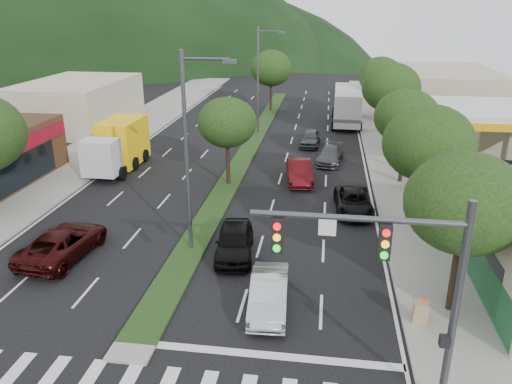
% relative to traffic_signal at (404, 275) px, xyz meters
% --- Properties ---
extents(ground, '(160.00, 160.00, 0.00)m').
position_rel_traffic_signal_xyz_m(ground, '(-9.03, 1.54, -4.65)').
color(ground, black).
rests_on(ground, ground).
extents(sidewalk_right, '(5.00, 90.00, 0.15)m').
position_rel_traffic_signal_xyz_m(sidewalk_right, '(3.47, 26.54, -4.57)').
color(sidewalk_right, gray).
rests_on(sidewalk_right, ground).
extents(sidewalk_left, '(6.00, 90.00, 0.15)m').
position_rel_traffic_signal_xyz_m(sidewalk_left, '(-22.03, 26.54, -4.57)').
color(sidewalk_left, gray).
rests_on(sidewalk_left, ground).
extents(median, '(1.60, 56.00, 0.12)m').
position_rel_traffic_signal_xyz_m(median, '(-9.03, 29.54, -4.59)').
color(median, '#183212').
rests_on(median, ground).
extents(crosswalk, '(19.00, 2.20, 0.01)m').
position_rel_traffic_signal_xyz_m(crosswalk, '(-9.03, -0.46, -4.64)').
color(crosswalk, silver).
rests_on(crosswalk, ground).
extents(traffic_signal, '(6.12, 0.40, 7.00)m').
position_rel_traffic_signal_xyz_m(traffic_signal, '(0.00, 0.00, 0.00)').
color(traffic_signal, '#47494C').
rests_on(traffic_signal, ground).
extents(gas_canopy, '(12.20, 8.20, 5.25)m').
position_rel_traffic_signal_xyz_m(gas_canopy, '(9.97, 23.54, 0.00)').
color(gas_canopy, silver).
rests_on(gas_canopy, ground).
extents(bldg_left_far, '(9.00, 14.00, 4.60)m').
position_rel_traffic_signal_xyz_m(bldg_left_far, '(-28.03, 35.54, -2.35)').
color(bldg_left_far, '#BCB195').
rests_on(bldg_left_far, ground).
extents(bldg_right_far, '(10.00, 16.00, 5.20)m').
position_rel_traffic_signal_xyz_m(bldg_right_far, '(10.47, 45.54, -2.05)').
color(bldg_right_far, '#BCB195').
rests_on(bldg_right_far, ground).
extents(tree_r_a, '(4.60, 4.60, 6.63)m').
position_rel_traffic_signal_xyz_m(tree_r_a, '(2.97, 5.54, 0.17)').
color(tree_r_a, black).
rests_on(tree_r_a, sidewalk_right).
extents(tree_r_b, '(4.80, 4.80, 6.94)m').
position_rel_traffic_signal_xyz_m(tree_r_b, '(2.97, 13.54, 0.39)').
color(tree_r_b, black).
rests_on(tree_r_b, sidewalk_right).
extents(tree_r_c, '(4.40, 4.40, 6.48)m').
position_rel_traffic_signal_xyz_m(tree_r_c, '(2.97, 21.54, 0.10)').
color(tree_r_c, black).
rests_on(tree_r_c, sidewalk_right).
extents(tree_r_d, '(5.00, 5.00, 7.17)m').
position_rel_traffic_signal_xyz_m(tree_r_d, '(2.97, 31.54, 0.54)').
color(tree_r_d, black).
rests_on(tree_r_d, sidewalk_right).
extents(tree_r_e, '(4.60, 4.60, 6.71)m').
position_rel_traffic_signal_xyz_m(tree_r_e, '(2.97, 41.54, 0.25)').
color(tree_r_e, black).
rests_on(tree_r_e, sidewalk_right).
extents(tree_med_near, '(4.00, 4.00, 6.02)m').
position_rel_traffic_signal_xyz_m(tree_med_near, '(-9.03, 19.54, -0.22)').
color(tree_med_near, black).
rests_on(tree_med_near, median).
extents(tree_med_far, '(4.80, 4.80, 6.94)m').
position_rel_traffic_signal_xyz_m(tree_med_far, '(-9.03, 45.54, 0.36)').
color(tree_med_far, black).
rests_on(tree_med_far, median).
extents(streetlight_near, '(2.60, 0.25, 10.00)m').
position_rel_traffic_signal_xyz_m(streetlight_near, '(-8.82, 9.54, 0.94)').
color(streetlight_near, '#47494C').
rests_on(streetlight_near, ground).
extents(streetlight_mid, '(2.60, 0.25, 10.00)m').
position_rel_traffic_signal_xyz_m(streetlight_mid, '(-8.82, 34.54, 0.94)').
color(streetlight_mid, '#47494C').
rests_on(streetlight_mid, ground).
extents(sedan_silver, '(1.78, 4.43, 1.43)m').
position_rel_traffic_signal_xyz_m(sedan_silver, '(-4.40, 4.71, -3.93)').
color(sedan_silver, '#B9BBC1').
rests_on(sedan_silver, ground).
extents(suv_maroon, '(2.98, 5.65, 1.51)m').
position_rel_traffic_signal_xyz_m(suv_maroon, '(-15.10, 7.79, -3.89)').
color(suv_maroon, black).
rests_on(suv_maroon, ground).
extents(car_queue_a, '(2.34, 4.71, 1.54)m').
position_rel_traffic_signal_xyz_m(car_queue_a, '(-6.66, 9.17, -3.87)').
color(car_queue_a, black).
rests_on(car_queue_a, ground).
extents(car_queue_b, '(2.37, 4.60, 1.28)m').
position_rel_traffic_signal_xyz_m(car_queue_b, '(-1.98, 25.72, -4.01)').
color(car_queue_b, '#46464A').
rests_on(car_queue_b, ground).
extents(car_queue_c, '(2.27, 4.87, 1.54)m').
position_rel_traffic_signal_xyz_m(car_queue_c, '(-4.13, 20.72, -3.87)').
color(car_queue_c, '#540E11').
rests_on(car_queue_c, ground).
extents(car_queue_d, '(2.40, 4.81, 1.31)m').
position_rel_traffic_signal_xyz_m(car_queue_d, '(-0.53, 15.72, -3.99)').
color(car_queue_d, black).
rests_on(car_queue_d, ground).
extents(car_queue_e, '(1.85, 4.20, 1.41)m').
position_rel_traffic_signal_xyz_m(car_queue_e, '(-3.77, 30.72, -3.94)').
color(car_queue_e, '#434247').
rests_on(car_queue_e, ground).
extents(box_truck, '(2.91, 7.32, 3.60)m').
position_rel_traffic_signal_xyz_m(box_truck, '(-18.03, 22.13, -2.94)').
color(box_truck, silver).
rests_on(box_truck, ground).
extents(motorhome, '(3.14, 9.54, 3.64)m').
position_rel_traffic_signal_xyz_m(motorhome, '(-0.33, 40.22, -2.70)').
color(motorhome, silver).
rests_on(motorhome, ground).
extents(a_frame_sign, '(0.61, 0.69, 1.25)m').
position_rel_traffic_signal_xyz_m(a_frame_sign, '(1.61, 4.34, -3.94)').
color(a_frame_sign, tan).
rests_on(a_frame_sign, sidewalk_right).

